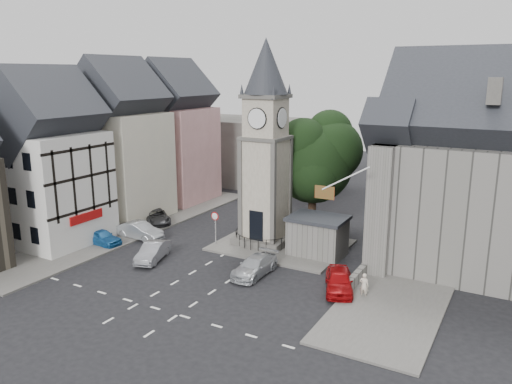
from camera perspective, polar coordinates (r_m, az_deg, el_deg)
The scene contains 23 objects.
ground at distance 34.91m, azimuth -5.25°, elevation -9.62°, with size 120.00×120.00×0.00m, color black.
pavement_west at distance 46.73m, azimuth -13.81°, elevation -3.82°, with size 6.00×30.00×0.14m, color #595651.
pavement_east at distance 37.49m, azimuth 17.62°, elevation -8.44°, with size 6.00×26.00×0.14m, color #595651.
central_island at distance 40.61m, azimuth 2.93°, elevation -6.07°, with size 10.00×8.00×0.16m, color #595651.
road_markings at distance 30.96m, azimuth -11.15°, elevation -12.97°, with size 20.00×8.00×0.01m, color silver.
clock_tower at distance 39.34m, azimuth 1.10°, elevation 5.38°, with size 4.86×4.86×16.25m.
stone_shelter at distance 38.43m, azimuth 7.05°, elevation -5.00°, with size 4.30×3.30×3.08m.
town_tree at distance 43.14m, azimuth 6.60°, elevation 4.48°, with size 7.20×7.20×10.80m.
warning_sign_post at distance 40.14m, azimuth -4.71°, elevation -3.41°, with size 0.70×0.19×2.85m.
terrace_pink at distance 54.68m, azimuth -9.38°, elevation 5.88°, with size 8.10×7.60×12.80m.
terrace_cream at distance 48.75m, azimuth -15.24°, elevation 4.67°, with size 8.10×7.60×12.80m.
terrace_tudor at distance 43.55m, azimuth -22.54°, elevation 2.57°, with size 8.10×7.60×12.00m.
backdrop_west at distance 63.00m, azimuth 0.05°, elevation 4.68°, with size 20.00×10.00×8.00m, color #4C4944.
east_building at distance 38.18m, azimuth 24.50°, elevation 1.08°, with size 14.40×11.40×12.60m.
east_boundary_wall at distance 39.75m, azimuth 14.30°, elevation -6.36°, with size 0.40×16.00×0.90m, color slate.
flagpole at distance 32.76m, azimuth 10.17°, elevation 1.53°, with size 3.68×0.10×2.74m.
car_west_blue at distance 42.63m, azimuth -17.29°, elevation -4.93°, with size 1.52×3.78×1.29m, color #1D5FA1.
car_west_silver at distance 43.24m, azimuth -13.15°, elevation -4.32°, with size 1.49×4.28×1.41m, color #9C9FA3.
car_west_grey at distance 47.35m, azimuth -11.32°, elevation -2.75°, with size 2.10×4.54×1.26m, color #292A2C.
car_island_silver at distance 38.20m, azimuth -11.72°, elevation -6.70°, with size 1.41×4.05×1.33m, color gray.
car_island_east at distance 34.83m, azimuth -0.16°, elevation -8.47°, with size 1.79×4.41×1.28m, color #B4B8BD.
car_east_red at distance 32.81m, azimuth 9.46°, elevation -9.95°, with size 1.69×4.21×1.43m, color #9D080B.
pedestrian at distance 32.19m, azimuth 12.25°, elevation -10.39°, with size 0.59×0.38×1.61m, color beige.
Camera 1 is at (18.36, -26.35, 13.69)m, focal length 35.00 mm.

